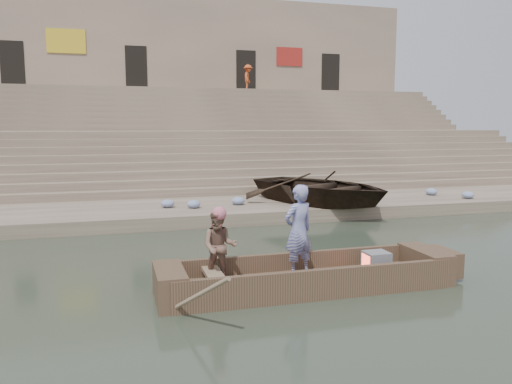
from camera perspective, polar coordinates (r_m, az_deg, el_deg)
name	(u,v)px	position (r m, az deg, el deg)	size (l,w,h in m)	color
ground	(312,288)	(9.73, 6.35, -10.81)	(120.00, 120.00, 0.00)	#2A3527
lower_landing	(223,210)	(17.15, -3.74, -2.04)	(32.00, 4.00, 0.40)	gray
mid_landing	(190,160)	(24.36, -7.47, 3.61)	(32.00, 3.00, 2.80)	gray
upper_landing	(173,133)	(31.25, -9.39, 6.64)	(32.00, 3.00, 5.20)	gray
ghat_steps	(185,150)	(26.00, -8.03, 4.73)	(32.00, 11.00, 5.20)	gray
building_wall	(165,87)	(35.31, -10.24, 11.59)	(32.00, 5.07, 11.20)	gray
main_rowboat	(307,284)	(9.64, 5.76, -10.30)	(5.00, 1.30, 0.22)	brown
rowboat_trim	(317,273)	(9.66, 6.96, -9.06)	(6.04, 2.63, 2.00)	brown
standing_man	(298,231)	(9.52, 4.83, -4.38)	(0.64, 0.42, 1.75)	navy
rowing_man	(220,247)	(9.15, -4.15, -6.21)	(0.65, 0.51, 1.33)	#257157
television	(376,262)	(10.15, 13.43, -7.72)	(0.46, 0.42, 0.40)	slate
beached_rowboat	(321,188)	(17.30, 7.33, 0.51)	(3.79, 5.31, 1.10)	#2D2116
pedestrian	(248,78)	(32.42, -0.91, 12.82)	(1.06, 0.61, 1.64)	#BD4A20
cloth_bundles	(308,199)	(17.54, 5.89, -0.75)	(11.24, 1.60, 0.26)	#3F5999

